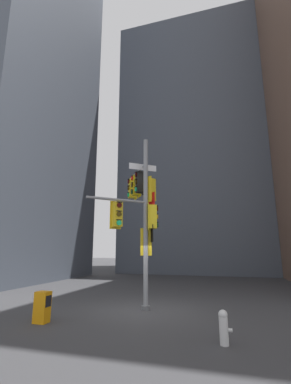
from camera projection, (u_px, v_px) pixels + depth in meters
ground at (146, 310)px, 10.56m from camera, size 120.00×120.00×0.00m
building_tower_left at (15, 10)px, 26.57m from camera, size 12.66×12.66×51.33m
building_mid_block at (195, 156)px, 34.59m from camera, size 15.21×15.21×28.47m
signal_pole_assembly at (140, 206)px, 11.91m from camera, size 2.43×4.03×7.18m
fire_hydrant at (224, 326)px, 6.75m from camera, size 0.33×0.23×0.84m
newspaper_box at (42, 307)px, 8.79m from camera, size 0.45×0.36×0.98m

